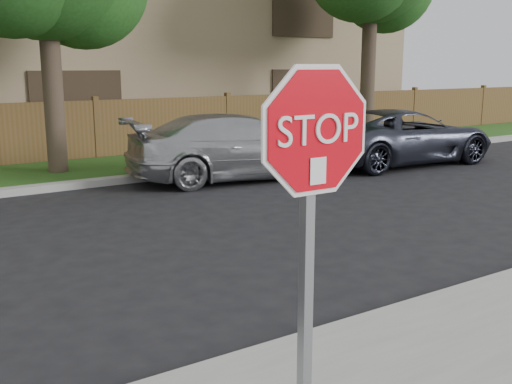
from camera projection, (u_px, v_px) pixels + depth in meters
stop_sign at (313, 187)px, 3.35m from camera, size 1.01×0.13×2.55m
sedan_right at (239, 147)px, 13.28m from camera, size 5.26×2.84×1.45m
sedan_far_right at (402, 136)px, 15.39m from camera, size 5.15×2.61×1.40m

